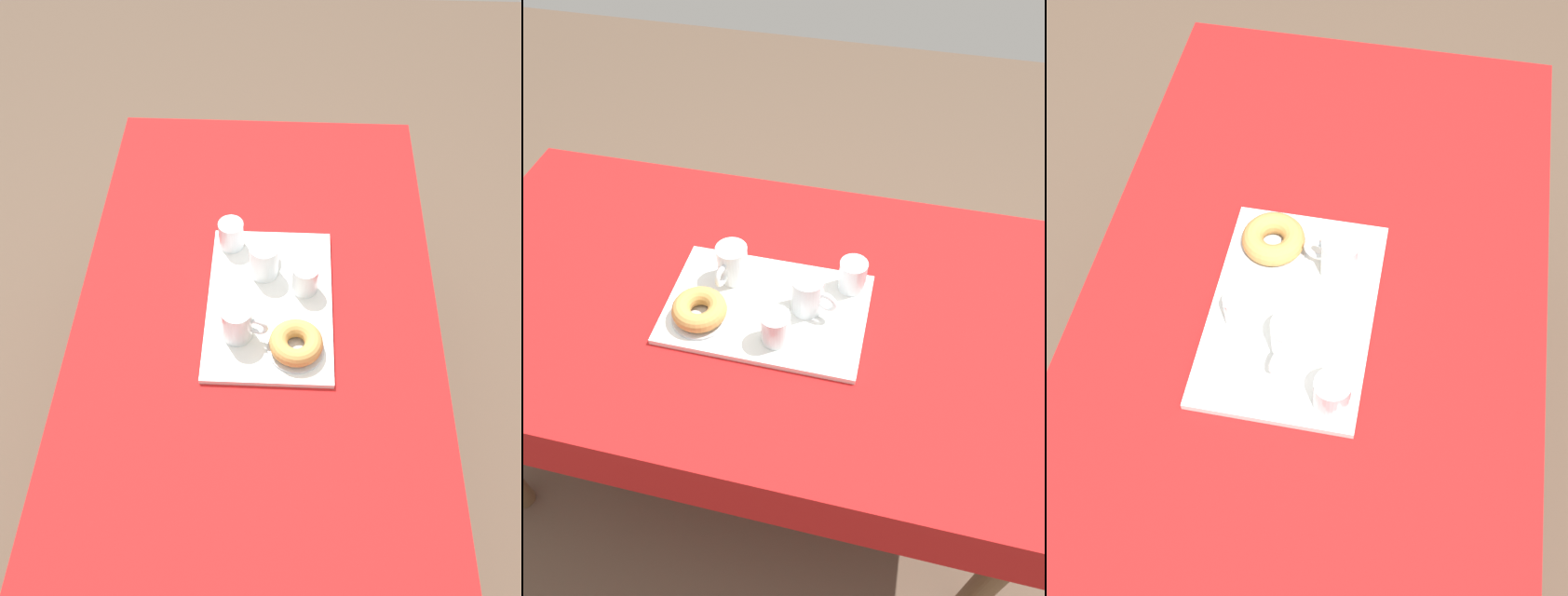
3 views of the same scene
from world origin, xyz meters
TOP-DOWN VIEW (x-y plane):
  - ground_plane at (0.00, 0.00)m, footprint 6.00×6.00m
  - dining_table at (0.00, 0.00)m, footprint 1.54×0.89m
  - serving_tray at (0.05, -0.03)m, footprint 0.46×0.31m
  - tea_mug_left at (0.14, -0.01)m, footprint 0.11×0.07m
  - tea_mug_right at (-0.05, 0.04)m, footprint 0.07×0.11m
  - water_glass_near at (0.09, -0.12)m, footprint 0.07×0.07m
  - water_glass_far at (0.23, 0.08)m, footprint 0.07×0.07m
  - donut_plate_left at (-0.09, -0.10)m, footprint 0.13×0.13m
  - sugar_donut_left at (-0.09, -0.10)m, footprint 0.12×0.12m

SIDE VIEW (x-z plane):
  - ground_plane at x=0.00m, z-range 0.00..0.00m
  - dining_table at x=0.00m, z-range 0.29..1.05m
  - serving_tray at x=0.05m, z-range 0.76..0.77m
  - donut_plate_left at x=-0.09m, z-range 0.77..0.78m
  - sugar_donut_left at x=-0.09m, z-range 0.78..0.82m
  - water_glass_near at x=0.09m, z-range 0.77..0.85m
  - water_glass_far at x=0.23m, z-range 0.77..0.85m
  - tea_mug_left at x=0.14m, z-range 0.77..0.87m
  - tea_mug_right at x=-0.05m, z-range 0.77..0.87m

